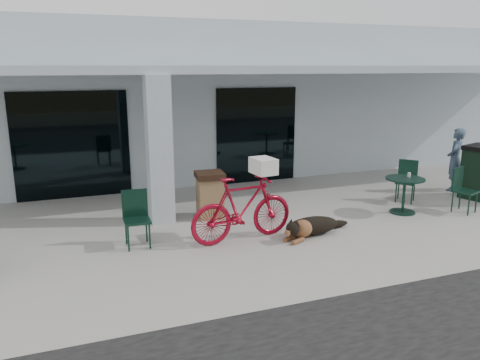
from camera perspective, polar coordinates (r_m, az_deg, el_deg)
name	(u,v)px	position (r m, az deg, el deg)	size (l,w,h in m)	color
ground	(267,250)	(8.70, 3.35, -8.51)	(80.00, 80.00, 0.00)	#A2A099
building	(168,98)	(16.23, -8.76, 9.89)	(22.00, 7.00, 4.50)	silver
storefront_glass_left	(72,145)	(12.50, -19.79, 3.99)	(2.80, 0.06, 2.70)	black
storefront_glass_right	(256,135)	(13.48, 2.01, 5.44)	(2.40, 0.06, 2.70)	black
column	(159,151)	(9.98, -9.83, 3.55)	(0.50, 0.50, 3.12)	silver
overhang	(209,69)	(11.44, -3.82, 13.30)	(22.00, 2.80, 0.18)	silver
bicycle	(242,209)	(8.94, 0.30, -3.50)	(0.60, 2.13, 1.28)	maroon
laundry_basket	(263,166)	(8.95, 2.86, 1.73)	(0.51, 0.38, 0.30)	white
dog	(312,225)	(9.45, 8.82, -5.41)	(1.29, 0.43, 0.43)	black
cup_near_dog	(228,232)	(9.41, -1.44, -6.38)	(0.09, 0.09, 0.11)	white
cafe_chair_near	(137,220)	(8.87, -12.45, -4.74)	(0.47, 0.52, 1.05)	#113125
cafe_table_far	(404,195)	(11.33, 19.34, -1.79)	(0.87, 0.87, 0.82)	#113125
cafe_chair_far_a	(466,191)	(11.88, 25.79, -1.18)	(0.46, 0.51, 1.03)	#113125
cafe_chair_far_b	(406,182)	(12.25, 19.57, -0.18)	(0.46, 0.51, 1.02)	#113125
person	(455,160)	(13.83, 24.74, 2.28)	(0.62, 0.40, 1.69)	#445973
cup_on_table	(409,175)	(11.38, 19.92, 0.61)	(0.07, 0.07, 0.10)	white
trash_receptacle	(210,195)	(10.38, -3.68, -1.82)	(0.60, 0.60, 1.03)	olive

